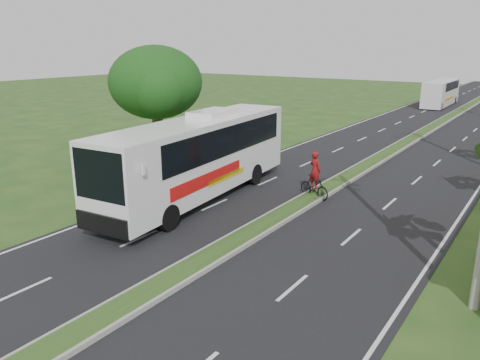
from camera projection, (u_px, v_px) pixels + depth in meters
The scene contains 8 objects.
ground at pixel (207, 261), 16.94m from camera, with size 180.00×180.00×0.00m, color #1D4619.
road_asphalt at pixel (385, 156), 32.76m from camera, with size 14.00×160.00×0.02m, color black.
median_strip at pixel (385, 155), 32.74m from camera, with size 1.20×160.00×0.18m.
lane_edge_left at pixel (299, 145), 36.41m from camera, with size 0.12×160.00×0.01m, color silver.
shade_tree at pixel (155, 85), 30.05m from camera, with size 6.30×6.00×7.54m.
coach_bus_main at pixel (200, 152), 23.22m from camera, with size 3.99×13.57×4.32m.
coach_bus_far at pixel (441, 92), 59.10m from camera, with size 2.51×10.90×3.17m.
motorcyclist at pixel (314, 182), 23.60m from camera, with size 2.03×1.19×2.44m.
Camera 1 is at (9.74, -12.05, 7.54)m, focal length 35.00 mm.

